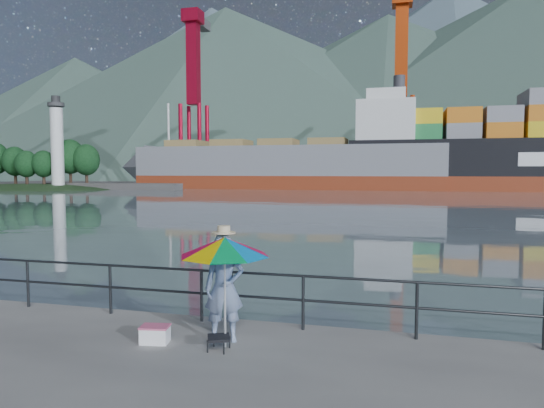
{
  "coord_description": "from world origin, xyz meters",
  "views": [
    {
      "loc": [
        4.63,
        -6.9,
        2.93
      ],
      "look_at": [
        1.3,
        6.0,
        2.0
      ],
      "focal_mm": 32.0,
      "sensor_mm": 36.0,
      "label": 1
    }
  ],
  "objects_px": {
    "fisherman": "(224,288)",
    "cooler_bag": "(155,335)",
    "beach_umbrella": "(225,247)",
    "bulk_carrier": "(297,163)"
  },
  "relations": [
    {
      "from": "beach_umbrella",
      "to": "bulk_carrier",
      "type": "distance_m",
      "value": 75.02
    },
    {
      "from": "cooler_bag",
      "to": "fisherman",
      "type": "bearing_deg",
      "value": 10.3
    },
    {
      "from": "fisherman",
      "to": "beach_umbrella",
      "type": "bearing_deg",
      "value": -87.65
    },
    {
      "from": "bulk_carrier",
      "to": "cooler_bag",
      "type": "bearing_deg",
      "value": -80.3
    },
    {
      "from": "fisherman",
      "to": "cooler_bag",
      "type": "xyz_separation_m",
      "value": [
        -1.11,
        -0.4,
        -0.79
      ]
    },
    {
      "from": "fisherman",
      "to": "bulk_carrier",
      "type": "relative_size",
      "value": 0.04
    },
    {
      "from": "cooler_bag",
      "to": "bulk_carrier",
      "type": "xyz_separation_m",
      "value": [
        -12.62,
        73.81,
        3.98
      ]
    },
    {
      "from": "cooler_bag",
      "to": "beach_umbrella",
      "type": "bearing_deg",
      "value": -4.24
    },
    {
      "from": "fisherman",
      "to": "beach_umbrella",
      "type": "relative_size",
      "value": 1.01
    },
    {
      "from": "fisherman",
      "to": "bulk_carrier",
      "type": "height_order",
      "value": "bulk_carrier"
    }
  ]
}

